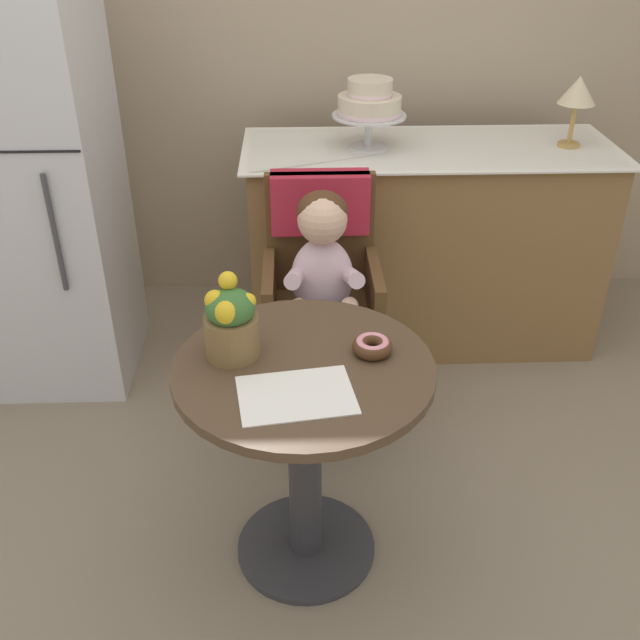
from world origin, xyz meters
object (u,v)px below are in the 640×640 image
at_px(flower_vase, 231,321).
at_px(table_lamp, 578,93).
at_px(donut_front, 372,345).
at_px(wicker_chair, 321,264).
at_px(tiered_cake_stand, 370,104).
at_px(seated_child, 323,274).
at_px(refrigerator, 27,181).
at_px(cafe_table, 304,426).

height_order(flower_vase, table_lamp, table_lamp).
distance_m(donut_front, table_lamp, 1.60).
distance_m(wicker_chair, tiered_cake_stand, 0.73).
bearing_deg(tiered_cake_stand, seated_child, -107.22).
height_order(donut_front, refrigerator, refrigerator).
bearing_deg(table_lamp, cafe_table, -131.03).
bearing_deg(donut_front, tiered_cake_stand, 85.46).
distance_m(seated_child, table_lamp, 1.33).
bearing_deg(flower_vase, table_lamp, 43.13).
xyz_separation_m(flower_vase, table_lamp, (1.32, 1.24, 0.29)).
bearing_deg(wicker_chair, flower_vase, -106.40).
relative_size(seated_child, donut_front, 6.48).
xyz_separation_m(seated_child, flower_vase, (-0.27, -0.55, 0.15)).
distance_m(donut_front, flower_vase, 0.39).
xyz_separation_m(cafe_table, donut_front, (0.19, 0.05, 0.24)).
relative_size(donut_front, refrigerator, 0.07).
xyz_separation_m(seated_child, tiered_cake_stand, (0.21, 0.69, 0.40)).
xyz_separation_m(donut_front, refrigerator, (-1.24, 1.05, 0.11)).
bearing_deg(refrigerator, table_lamp, 5.07).
bearing_deg(flower_vase, donut_front, -0.77).
relative_size(seated_child, tiered_cake_stand, 2.42).
height_order(wicker_chair, tiered_cake_stand, tiered_cake_stand).
xyz_separation_m(flower_vase, tiered_cake_stand, (0.48, 1.24, 0.26)).
height_order(wicker_chair, donut_front, wicker_chair).
bearing_deg(seated_child, donut_front, -78.23).
relative_size(donut_front, table_lamp, 0.39).
bearing_deg(flower_vase, cafe_table, -16.40).
distance_m(donut_front, tiered_cake_stand, 1.30).
height_order(cafe_table, tiered_cake_stand, tiered_cake_stand).
height_order(seated_child, donut_front, seated_child).
height_order(tiered_cake_stand, refrigerator, refrigerator).
relative_size(tiered_cake_stand, refrigerator, 0.18).
bearing_deg(refrigerator, cafe_table, -46.33).
height_order(cafe_table, wicker_chair, wicker_chair).
distance_m(cafe_table, flower_vase, 0.38).
relative_size(seated_child, table_lamp, 2.55).
distance_m(cafe_table, refrigerator, 1.56).
height_order(wicker_chair, refrigerator, refrigerator).
distance_m(seated_child, tiered_cake_stand, 0.83).
bearing_deg(refrigerator, flower_vase, -50.63).
height_order(donut_front, table_lamp, table_lamp).
xyz_separation_m(seated_child, donut_front, (0.12, -0.56, 0.07)).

